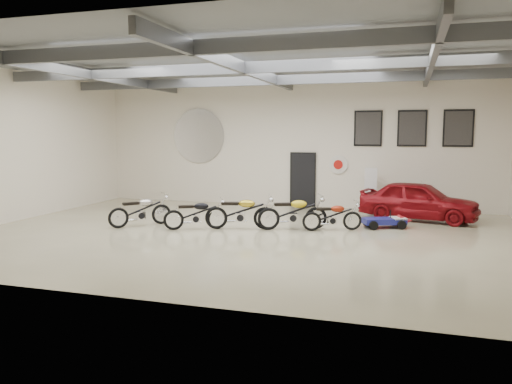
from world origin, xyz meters
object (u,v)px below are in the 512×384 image
(motorcycle_black, at_px, (196,213))
(go_kart, at_px, (388,219))
(banner_stand, at_px, (370,188))
(motorcycle_red, at_px, (332,215))
(motorcycle_silver, at_px, (140,210))
(motorcycle_gold, at_px, (240,211))
(vintage_car, at_px, (419,200))
(motorcycle_yellow, at_px, (293,212))

(motorcycle_black, distance_m, go_kart, 5.97)
(banner_stand, height_order, motorcycle_red, banner_stand)
(motorcycle_silver, height_order, go_kart, motorcycle_silver)
(motorcycle_gold, bearing_deg, motorcycle_red, -2.91)
(motorcycle_black, height_order, go_kart, motorcycle_black)
(motorcycle_silver, relative_size, vintage_car, 0.51)
(motorcycle_gold, bearing_deg, go_kart, 4.35)
(banner_stand, relative_size, motorcycle_yellow, 0.82)
(motorcycle_silver, bearing_deg, motorcycle_gold, -40.39)
(banner_stand, bearing_deg, motorcycle_yellow, -113.99)
(banner_stand, relative_size, motorcycle_gold, 0.80)
(motorcycle_yellow, height_order, vintage_car, vintage_car)
(banner_stand, xyz_separation_m, motorcycle_black, (-4.82, -5.26, -0.36))
(motorcycle_black, distance_m, motorcycle_yellow, 2.96)
(motorcycle_red, bearing_deg, motorcycle_yellow, 166.33)
(motorcycle_yellow, distance_m, go_kart, 3.02)
(go_kart, bearing_deg, banner_stand, 80.67)
(motorcycle_silver, relative_size, motorcycle_yellow, 0.95)
(banner_stand, relative_size, go_kart, 1.08)
(motorcycle_black, height_order, motorcycle_gold, motorcycle_gold)
(banner_stand, bearing_deg, motorcycle_silver, -141.37)
(motorcycle_yellow, relative_size, motorcycle_red, 1.18)
(banner_stand, distance_m, motorcycle_silver, 8.55)
(motorcycle_silver, height_order, motorcycle_black, motorcycle_silver)
(motorcycle_black, bearing_deg, banner_stand, 19.97)
(motorcycle_silver, xyz_separation_m, motorcycle_black, (1.89, 0.03, -0.02))
(motorcycle_black, bearing_deg, motorcycle_red, -13.05)
(motorcycle_silver, height_order, motorcycle_gold, motorcycle_gold)
(go_kart, distance_m, vintage_car, 2.02)
(motorcycle_gold, distance_m, go_kart, 4.60)
(vintage_car, bearing_deg, motorcycle_black, 132.95)
(motorcycle_red, bearing_deg, motorcycle_gold, 170.56)
(motorcycle_black, bearing_deg, vintage_car, 2.41)
(motorcycle_black, distance_m, vintage_car, 7.53)
(motorcycle_gold, relative_size, vintage_car, 0.55)
(banner_stand, xyz_separation_m, motorcycle_gold, (-3.52, -4.82, -0.30))
(motorcycle_gold, relative_size, go_kart, 1.34)
(go_kart, bearing_deg, motorcycle_red, -172.53)
(banner_stand, distance_m, motorcycle_yellow, 4.83)
(motorcycle_yellow, distance_m, vintage_car, 4.70)
(motorcycle_gold, xyz_separation_m, go_kart, (4.32, 1.56, -0.27))
(banner_stand, height_order, motorcycle_silver, banner_stand)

